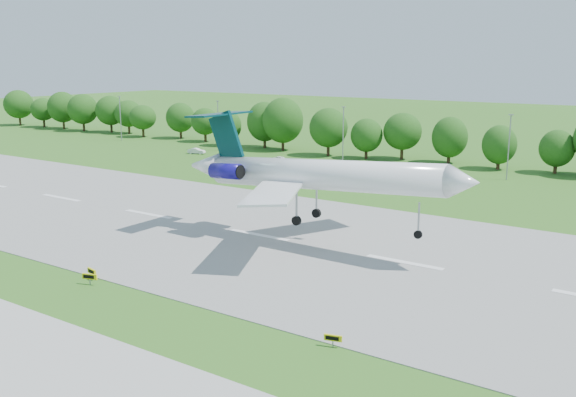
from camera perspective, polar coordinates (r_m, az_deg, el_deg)
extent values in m
plane|color=#32651A|center=(64.68, -16.08, -8.11)|extent=(600.00, 600.00, 0.00)
cube|color=gray|center=(81.94, -2.58, -3.29)|extent=(400.00, 45.00, 0.08)
cylinder|color=#382314|center=(229.04, -21.05, 6.40)|extent=(0.70, 0.70, 3.60)
sphere|color=#184210|center=(228.69, -21.14, 7.50)|extent=(8.40, 8.40, 8.40)
cylinder|color=#382314|center=(197.65, -14.34, 6.03)|extent=(0.70, 0.70, 3.60)
sphere|color=#184210|center=(197.25, -14.41, 7.30)|extent=(8.40, 8.40, 8.40)
cylinder|color=#382314|center=(169.93, -5.30, 5.39)|extent=(0.70, 0.70, 3.60)
sphere|color=#184210|center=(169.46, -5.33, 6.87)|extent=(8.40, 8.40, 8.40)
cylinder|color=#382314|center=(147.94, 6.80, 4.34)|extent=(0.70, 0.70, 3.60)
sphere|color=#184210|center=(147.40, 6.84, 6.03)|extent=(8.40, 8.40, 8.40)
cylinder|color=#382314|center=(134.52, 22.09, 2.73)|extent=(0.70, 0.70, 3.60)
sphere|color=#184210|center=(133.93, 22.24, 4.59)|extent=(8.40, 8.40, 8.40)
cylinder|color=gray|center=(183.21, -14.66, 6.87)|extent=(0.24, 0.24, 12.00)
cube|color=gray|center=(182.77, -14.77, 8.77)|extent=(0.90, 0.25, 0.18)
cylinder|color=gray|center=(158.66, -6.23, 6.41)|extent=(0.24, 0.24, 12.00)
cube|color=gray|center=(158.16, -6.28, 8.61)|extent=(0.90, 0.25, 0.18)
cylinder|color=gray|center=(138.68, 4.92, 5.60)|extent=(0.24, 0.24, 12.00)
cube|color=gray|center=(138.10, 4.97, 8.12)|extent=(0.90, 0.25, 0.18)
cylinder|color=gray|center=(125.46, 19.02, 4.28)|extent=(0.24, 0.24, 12.00)
cube|color=gray|center=(124.82, 19.22, 7.05)|extent=(0.90, 0.25, 0.18)
cylinder|color=white|center=(74.96, 3.01, 2.12)|extent=(30.71, 3.68, 5.26)
cone|color=white|center=(67.80, 15.35, 1.43)|extent=(3.47, 3.58, 3.74)
cone|color=white|center=(85.40, -7.24, 2.90)|extent=(5.09, 3.58, 3.83)
cube|color=white|center=(70.29, -1.28, 0.52)|extent=(10.25, 14.15, 0.54)
cube|color=white|center=(82.13, 4.48, 2.20)|extent=(10.18, 14.15, 0.54)
cube|color=#042F32|center=(82.61, -5.50, 5.43)|extent=(5.44, 0.53, 6.95)
cube|color=#042F32|center=(82.97, -6.09, 7.46)|extent=(3.30, 9.69, 0.41)
cylinder|color=navy|center=(79.86, -5.52, 2.44)|extent=(4.38, 1.95, 2.17)
cylinder|color=navy|center=(83.95, -3.22, 2.95)|extent=(4.38, 1.95, 2.17)
cylinder|color=gray|center=(70.34, 11.54, -1.76)|extent=(0.20, 0.20, 3.56)
cylinder|color=black|center=(70.78, 11.48, -3.16)|extent=(0.92, 0.31, 0.92)
cylinder|color=gray|center=(74.87, 0.76, -0.66)|extent=(0.24, 0.24, 3.56)
cylinder|color=black|center=(75.29, 0.76, -1.98)|extent=(1.12, 0.46, 1.12)
cylinder|color=gray|center=(78.56, 2.55, -0.05)|extent=(0.24, 0.24, 3.56)
cylinder|color=black|center=(78.96, 2.54, -1.31)|extent=(1.12, 0.46, 1.12)
cube|color=gray|center=(67.32, -17.19, -7.05)|extent=(0.13, 0.13, 0.71)
cube|color=yellow|center=(67.16, -17.22, -6.65)|extent=(1.59, 0.68, 0.56)
cube|color=black|center=(67.08, -17.27, -6.67)|extent=(1.16, 0.40, 0.35)
cube|color=gray|center=(68.97, -17.02, -6.59)|extent=(0.11, 0.11, 0.68)
cube|color=yellow|center=(68.82, -17.05, -6.21)|extent=(1.55, 0.50, 0.53)
cube|color=black|center=(68.78, -17.13, -6.23)|extent=(1.14, 0.26, 0.34)
cube|color=gray|center=(51.39, 4.01, -12.72)|extent=(0.11, 0.11, 0.63)
cube|color=yellow|center=(51.20, 4.02, -12.26)|extent=(1.44, 0.54, 0.50)
cube|color=black|center=(51.11, 3.99, -12.31)|extent=(1.05, 0.30, 0.32)
imported|color=silver|center=(154.18, -8.13, 4.20)|extent=(4.41, 2.76, 1.37)
imported|color=white|center=(140.20, -0.61, 3.51)|extent=(3.93, 1.85, 1.30)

